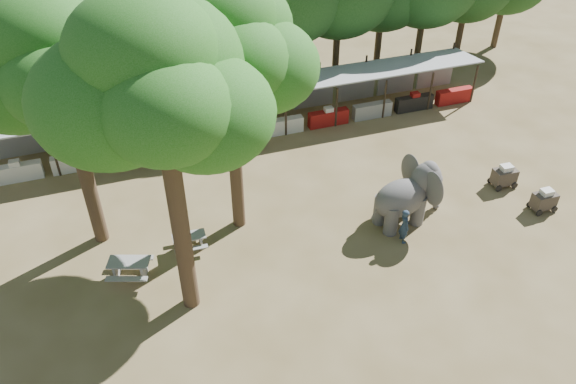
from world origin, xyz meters
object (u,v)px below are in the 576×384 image
object	(u,v)px
handler	(404,226)
yard_tree_center	(154,84)
yard_tree_left	(52,63)
cart_front	(544,200)
elephant	(409,194)
yard_tree_back	(223,43)
cart_back	(504,176)
picnic_table_near	(130,267)
picnic_table_far	(189,240)

from	to	relation	value
handler	yard_tree_center	bearing A→B (deg)	96.44
yard_tree_left	cart_front	size ratio (longest dim) A/B	9.29
yard_tree_left	elephant	bearing A→B (deg)	-14.32
yard_tree_back	handler	world-z (taller)	yard_tree_back
yard_tree_center	elephant	world-z (taller)	yard_tree_center
cart_front	handler	bearing A→B (deg)	178.96
yard_tree_left	handler	bearing A→B (deg)	-20.39
yard_tree_center	cart_back	size ratio (longest dim) A/B	9.50
picnic_table_near	cart_back	distance (m)	18.16
picnic_table_far	handler	bearing A→B (deg)	-13.88
cart_front	yard_tree_center	bearing A→B (deg)	-179.07
elephant	picnic_table_near	size ratio (longest dim) A/B	1.86
picnic_table_far	cart_back	xyz separation A→B (m)	(15.55, -0.56, 0.14)
elephant	picnic_table_near	distance (m)	12.37
yard_tree_center	handler	size ratio (longest dim) A/B	7.08
picnic_table_far	yard_tree_back	bearing A→B (deg)	27.84
yard_tree_left	cart_back	bearing A→B (deg)	-7.87
picnic_table_far	cart_back	world-z (taller)	cart_back
yard_tree_left	elephant	world-z (taller)	yard_tree_left
handler	cart_front	size ratio (longest dim) A/B	1.43
yard_tree_back	cart_back	world-z (taller)	yard_tree_back
elephant	picnic_table_far	bearing A→B (deg)	163.54
yard_tree_left	elephant	xyz separation A→B (m)	(13.42, -3.43, -6.76)
yard_tree_left	picnic_table_near	world-z (taller)	yard_tree_left
yard_tree_left	handler	size ratio (longest dim) A/B	6.48
yard_tree_center	elephant	bearing A→B (deg)	8.59
yard_tree_back	picnic_table_far	size ratio (longest dim) A/B	7.85
yard_tree_center	cart_front	world-z (taller)	yard_tree_center
cart_back	picnic_table_near	bearing A→B (deg)	-176.11
yard_tree_left	cart_front	world-z (taller)	yard_tree_left
yard_tree_center	cart_back	distance (m)	18.53
yard_tree_back	handler	size ratio (longest dim) A/B	6.68
handler	cart_back	size ratio (longest dim) A/B	1.34
elephant	picnic_table_far	xyz separation A→B (m)	(-9.73, 1.32, -0.99)
yard_tree_left	cart_back	distance (m)	20.86
yard_tree_center	cart_back	xyz separation A→B (m)	(16.24, 2.34, -8.62)
yard_tree_left	yard_tree_center	distance (m)	5.92
handler	yard_tree_back	bearing A→B (deg)	65.33
handler	picnic_table_far	size ratio (longest dim) A/B	1.18
cart_front	picnic_table_near	bearing A→B (deg)	174.78
cart_back	elephant	bearing A→B (deg)	-169.67
yard_tree_back	picnic_table_far	xyz separation A→B (m)	(-2.31, -1.10, -8.08)
handler	cart_front	world-z (taller)	handler
yard_tree_back	cart_front	distance (m)	16.42
handler	cart_front	xyz separation A→B (m)	(7.24, -0.19, -0.28)
elephant	picnic_table_far	distance (m)	9.87
picnic_table_far	cart_back	distance (m)	15.56
yard_tree_left	cart_front	xyz separation A→B (m)	(19.83, -4.87, -7.63)
yard_tree_left	cart_back	size ratio (longest dim) A/B	8.70
yard_tree_back	handler	xyz separation A→B (m)	(6.58, -3.68, -7.69)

